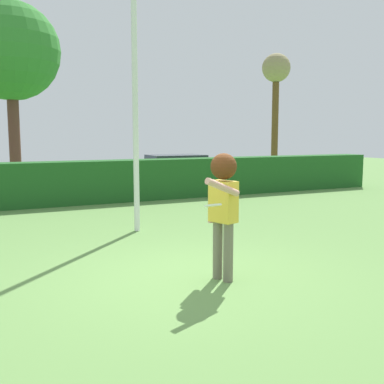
% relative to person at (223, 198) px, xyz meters
% --- Properties ---
extents(ground_plane, '(60.00, 60.00, 0.00)m').
position_rel_person_xyz_m(ground_plane, '(-0.40, 0.32, -1.18)').
color(ground_plane, '#618D47').
extents(person, '(0.68, 0.72, 1.80)m').
position_rel_person_xyz_m(person, '(0.00, 0.00, 0.00)').
color(person, '#716C58').
rests_on(person, ground).
extents(frisbee, '(0.23, 0.23, 0.08)m').
position_rel_person_xyz_m(frisbee, '(-0.33, -0.31, -0.03)').
color(frisbee, white).
extents(lamppost, '(0.24, 0.24, 5.83)m').
position_rel_person_xyz_m(lamppost, '(0.01, 3.71, 2.05)').
color(lamppost, silver).
rests_on(lamppost, ground).
extents(hedge_row, '(22.51, 0.90, 1.28)m').
position_rel_person_xyz_m(hedge_row, '(-0.40, 8.19, -0.54)').
color(hedge_row, '#1E561F').
rests_on(hedge_row, ground).
extents(parked_car_blue, '(4.26, 1.93, 1.25)m').
position_rel_person_xyz_m(parked_car_blue, '(4.39, 11.50, -0.49)').
color(parked_car_blue, '#263FA5').
rests_on(parked_car_blue, ground).
extents(oak_tree, '(3.65, 3.65, 6.99)m').
position_rel_person_xyz_m(oak_tree, '(-1.61, 13.11, 3.94)').
color(oak_tree, brown).
rests_on(oak_tree, ground).
extents(birch_tree, '(1.72, 1.72, 6.95)m').
position_rel_person_xyz_m(birch_tree, '(13.78, 17.63, 4.41)').
color(birch_tree, brown).
rests_on(birch_tree, ground).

